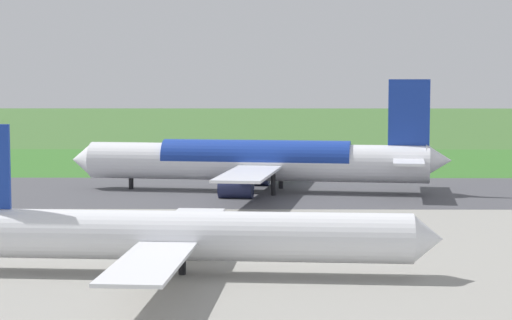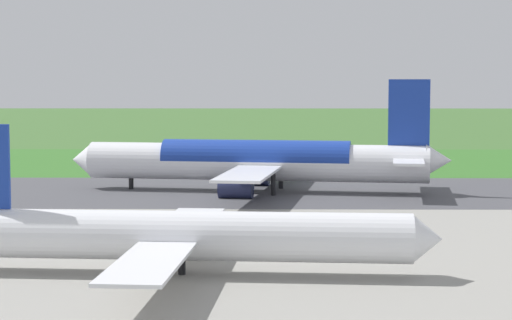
% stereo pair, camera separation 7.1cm
% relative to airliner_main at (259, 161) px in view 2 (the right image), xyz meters
% --- Properties ---
extents(ground_plane, '(800.00, 800.00, 0.00)m').
position_rel_airliner_main_xyz_m(ground_plane, '(8.62, -0.06, -4.35)').
color(ground_plane, '#3D662D').
extents(runway_asphalt, '(600.00, 35.68, 0.06)m').
position_rel_airliner_main_xyz_m(runway_asphalt, '(8.62, -0.06, -4.32)').
color(runway_asphalt, '#47474C').
rests_on(runway_asphalt, ground).
extents(apron_concrete, '(440.00, 110.00, 0.05)m').
position_rel_airliner_main_xyz_m(apron_concrete, '(8.62, 55.54, -4.33)').
color(apron_concrete, gray).
rests_on(apron_concrete, ground).
extents(grass_verge_foreground, '(600.00, 80.00, 0.04)m').
position_rel_airliner_main_xyz_m(grass_verge_foreground, '(8.62, -39.61, -4.33)').
color(grass_verge_foreground, '#346B27').
rests_on(grass_verge_foreground, ground).
extents(airliner_main, '(54.05, 44.40, 15.88)m').
position_rel_airliner_main_xyz_m(airliner_main, '(0.00, 0.00, 0.00)').
color(airliner_main, white).
rests_on(airliner_main, ground).
extents(airliner_parked_mid, '(41.32, 33.81, 12.06)m').
position_rel_airliner_main_xyz_m(airliner_parked_mid, '(5.91, 54.86, -1.06)').
color(airliner_parked_mid, white).
rests_on(airliner_parked_mid, ground).
extents(no_stopping_sign, '(0.60, 0.10, 2.27)m').
position_rel_airliner_main_xyz_m(no_stopping_sign, '(7.83, -41.84, -2.99)').
color(no_stopping_sign, slate).
rests_on(no_stopping_sign, ground).
extents(traffic_cone_orange, '(0.40, 0.40, 0.55)m').
position_rel_airliner_main_xyz_m(traffic_cone_orange, '(13.75, -36.21, -4.08)').
color(traffic_cone_orange, orange).
rests_on(traffic_cone_orange, ground).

